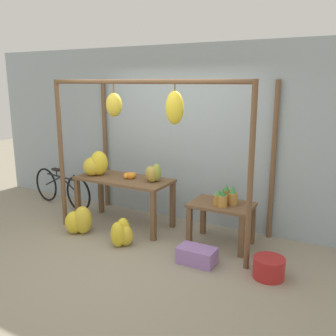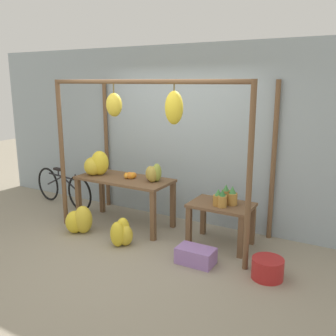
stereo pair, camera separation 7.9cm
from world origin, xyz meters
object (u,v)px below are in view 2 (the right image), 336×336
at_px(banana_pile_on_table, 97,165).
at_px(blue_bucket, 268,268).
at_px(banana_pile_ground_left, 79,221).
at_px(parked_bicycle, 63,188).
at_px(papaya_pile, 153,173).
at_px(fruit_crate_white, 196,256).
at_px(pineapple_cluster, 225,197).
at_px(orange_pile, 131,175).
at_px(banana_pile_ground_right, 122,233).

relative_size(banana_pile_on_table, blue_bucket, 1.25).
bearing_deg(banana_pile_ground_left, blue_bucket, 1.03).
xyz_separation_m(parked_bicycle, papaya_pile, (2.08, -0.18, 0.56)).
height_order(banana_pile_on_table, banana_pile_ground_left, banana_pile_on_table).
height_order(parked_bicycle, papaya_pile, papaya_pile).
xyz_separation_m(fruit_crate_white, blue_bucket, (0.88, 0.09, 0.02)).
bearing_deg(blue_bucket, pineapple_cluster, 143.83).
height_order(banana_pile_on_table, pineapple_cluster, banana_pile_on_table).
distance_m(banana_pile_ground_left, parked_bicycle, 1.41).
height_order(orange_pile, parked_bicycle, orange_pile).
bearing_deg(orange_pile, parked_bicycle, 173.56).
bearing_deg(fruit_crate_white, pineapple_cluster, 79.66).
xyz_separation_m(orange_pile, fruit_crate_white, (1.45, -0.66, -0.71)).
height_order(fruit_crate_white, blue_bucket, blue_bucket).
distance_m(banana_pile_on_table, papaya_pile, 1.01).
relative_size(orange_pile, papaya_pile, 0.60).
xyz_separation_m(banana_pile_on_table, orange_pile, (0.60, 0.08, -0.12)).
relative_size(banana_pile_on_table, parked_bicycle, 0.29).
xyz_separation_m(banana_pile_ground_right, blue_bucket, (2.02, 0.11, -0.05)).
xyz_separation_m(blue_bucket, parked_bicycle, (-4.00, 0.76, 0.21)).
bearing_deg(banana_pile_ground_right, parked_bicycle, 156.35).
bearing_deg(banana_pile_ground_left, parked_bicycle, 144.54).
xyz_separation_m(banana_pile_on_table, pineapple_cluster, (2.16, 0.07, -0.23)).
relative_size(fruit_crate_white, blue_bucket, 1.28).
bearing_deg(fruit_crate_white, banana_pile_ground_right, -178.93).
bearing_deg(banana_pile_on_table, blue_bucket, -9.55).
height_order(banana_pile_on_table, fruit_crate_white, banana_pile_on_table).
relative_size(banana_pile_ground_right, blue_bucket, 1.06).
bearing_deg(parked_bicycle, blue_bucket, -10.77).
xyz_separation_m(orange_pile, papaya_pile, (0.41, 0.01, 0.08)).
xyz_separation_m(pineapple_cluster, banana_pile_ground_right, (-1.25, -0.67, -0.54)).
relative_size(pineapple_cluster, banana_pile_ground_left, 0.59).
xyz_separation_m(orange_pile, banana_pile_ground_right, (0.31, -0.68, -0.64)).
distance_m(banana_pile_ground_left, fruit_crate_white, 1.98).
xyz_separation_m(banana_pile_on_table, banana_pile_ground_left, (0.07, -0.54, -0.76)).
bearing_deg(blue_bucket, fruit_crate_white, -174.47).
bearing_deg(fruit_crate_white, orange_pile, 155.57).
distance_m(orange_pile, banana_pile_ground_left, 1.04).
bearing_deg(papaya_pile, banana_pile_ground_left, -145.93).
bearing_deg(orange_pile, banana_pile_ground_left, -130.29).
distance_m(banana_pile_ground_right, fruit_crate_white, 1.14).
bearing_deg(banana_pile_ground_right, blue_bucket, 3.03).
distance_m(banana_pile_ground_left, papaya_pile, 1.34).
relative_size(orange_pile, fruit_crate_white, 0.37).
bearing_deg(blue_bucket, banana_pile_ground_left, -178.97).
bearing_deg(pineapple_cluster, banana_pile_on_table, -178.23).
distance_m(pineapple_cluster, blue_bucket, 1.12).
distance_m(banana_pile_ground_right, papaya_pile, 1.00).
distance_m(banana_pile_on_table, parked_bicycle, 1.26).
relative_size(banana_pile_ground_right, papaya_pile, 1.33).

